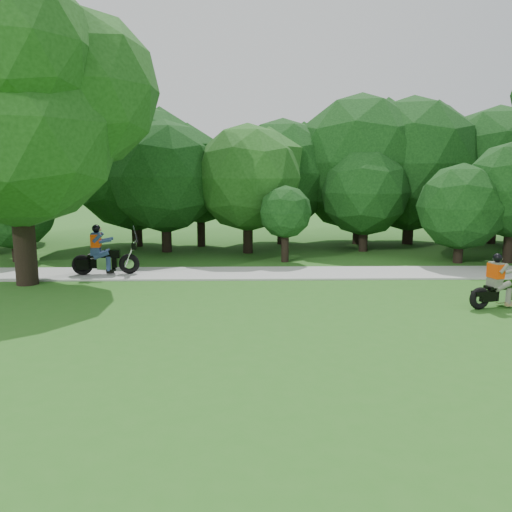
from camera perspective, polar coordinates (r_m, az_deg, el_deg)
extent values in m
plane|color=#2A661D|center=(10.63, 17.98, -10.58)|extent=(100.00, 100.00, 0.00)
cube|color=#ABABA5|center=(18.10, 9.77, -1.91)|extent=(60.00, 2.20, 0.06)
cylinder|color=black|center=(28.46, -26.93, 3.09)|extent=(0.52, 0.52, 1.80)
cylinder|color=black|center=(21.48, 22.12, 0.75)|extent=(0.37, 0.37, 1.12)
sphere|color=black|center=(21.31, 22.41, 5.21)|extent=(3.43, 3.43, 3.43)
cylinder|color=black|center=(23.36, 12.18, 2.25)|extent=(0.40, 0.40, 1.41)
sphere|color=black|center=(23.20, 12.35, 7.15)|extent=(3.99, 3.99, 3.99)
cylinder|color=black|center=(26.36, 16.99, 3.28)|extent=(0.53, 0.53, 1.80)
sphere|color=black|center=(26.23, 17.32, 9.94)|extent=(6.66, 6.66, 6.66)
cylinder|color=black|center=(22.30, 26.91, 1.42)|extent=(0.39, 0.39, 1.66)
cylinder|color=black|center=(25.20, 2.98, 3.41)|extent=(0.47, 0.47, 1.80)
sphere|color=black|center=(25.06, 3.03, 9.42)|extent=(5.35, 5.35, 5.35)
cylinder|color=black|center=(24.51, -6.29, 3.19)|extent=(0.39, 0.39, 1.80)
sphere|color=black|center=(24.37, -6.38, 8.25)|extent=(3.88, 3.88, 3.88)
cylinder|color=black|center=(22.44, -25.69, 0.80)|extent=(0.37, 0.37, 1.08)
sphere|color=black|center=(22.28, -25.99, 4.93)|extent=(3.34, 3.34, 3.34)
cylinder|color=black|center=(22.33, -0.93, 2.64)|extent=(0.44, 0.44, 1.80)
sphere|color=#1D4C15|center=(22.17, -0.95, 8.91)|extent=(4.73, 4.73, 4.73)
cylinder|color=black|center=(23.01, -10.19, 2.62)|extent=(0.45, 0.45, 1.74)
sphere|color=black|center=(22.85, -10.38, 8.88)|extent=(5.04, 5.04, 5.04)
cylinder|color=black|center=(28.08, 25.30, 3.14)|extent=(0.51, 0.51, 1.80)
sphere|color=black|center=(27.96, 25.73, 9.04)|extent=(6.14, 6.14, 6.14)
cylinder|color=black|center=(25.10, -13.46, 3.14)|extent=(0.51, 0.51, 1.80)
sphere|color=black|center=(24.96, -13.72, 9.75)|extent=(6.13, 6.13, 6.13)
cylinder|color=black|center=(25.77, 11.61, 3.36)|extent=(0.54, 0.54, 1.80)
sphere|color=black|center=(25.64, 11.85, 10.30)|extent=(6.81, 6.81, 6.81)
cylinder|color=black|center=(20.17, 3.34, 1.21)|extent=(0.31, 0.31, 1.33)
sphere|color=black|center=(20.02, 3.37, 5.04)|extent=(2.13, 2.13, 2.13)
cylinder|color=black|center=(17.49, -25.09, 3.79)|extent=(0.68, 0.68, 4.20)
sphere|color=#1D4C15|center=(17.48, -25.77, 13.28)|extent=(6.40, 6.40, 6.40)
sphere|color=#1D4C15|center=(17.74, -19.52, 17.51)|extent=(5.12, 5.12, 5.12)
sphere|color=#1D4C15|center=(18.03, -26.57, 23.44)|extent=(3.52, 3.52, 3.52)
torus|color=black|center=(14.43, 24.18, -4.43)|extent=(0.63, 0.33, 0.60)
cube|color=black|center=(14.79, 25.82, -4.05)|extent=(1.07, 0.49, 0.28)
cube|color=silver|center=(14.89, 26.23, -4.00)|extent=(0.48, 0.40, 0.34)
cube|color=black|center=(14.99, 26.95, -2.95)|extent=(0.50, 0.37, 0.22)
cube|color=black|center=(14.66, 25.54, -3.25)|extent=(0.51, 0.39, 0.09)
cube|color=#525444|center=(14.64, 25.58, -2.79)|extent=(0.34, 0.39, 0.21)
cube|color=#525444|center=(14.59, 25.71, -1.59)|extent=(0.32, 0.41, 0.48)
cube|color=#EA3C04|center=(14.59, 25.72, -1.52)|extent=(0.35, 0.45, 0.38)
sphere|color=black|center=(14.55, 25.89, -0.18)|extent=(0.24, 0.24, 0.24)
torus|color=black|center=(18.26, -19.23, -0.97)|extent=(0.73, 0.29, 0.72)
torus|color=black|center=(18.01, -14.29, -0.87)|extent=(0.73, 0.29, 0.72)
cube|color=black|center=(18.14, -17.37, -0.77)|extent=(1.16, 0.38, 0.33)
cube|color=silver|center=(18.12, -16.88, -0.76)|extent=(0.53, 0.40, 0.41)
cube|color=black|center=(18.03, -16.13, 0.21)|extent=(0.56, 0.37, 0.27)
cube|color=black|center=(18.12, -17.81, 0.05)|extent=(0.57, 0.39, 0.10)
cylinder|color=silver|center=(17.95, -14.20, 0.26)|extent=(0.41, 0.09, 0.92)
cylinder|color=silver|center=(17.87, -13.71, 1.66)|extent=(0.11, 0.65, 0.04)
cube|color=black|center=(18.03, -19.22, -0.93)|extent=(0.44, 0.17, 0.35)
cube|color=black|center=(18.46, -18.95, -0.68)|extent=(0.44, 0.17, 0.35)
cube|color=navy|center=(18.10, -17.83, 0.49)|extent=(0.35, 0.42, 0.25)
cube|color=navy|center=(18.05, -17.83, 1.65)|extent=(0.31, 0.46, 0.57)
cube|color=#EA3C04|center=(18.04, -17.83, 1.71)|extent=(0.35, 0.50, 0.45)
sphere|color=black|center=(17.99, -17.80, 3.01)|extent=(0.29, 0.29, 0.29)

